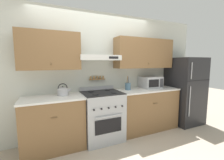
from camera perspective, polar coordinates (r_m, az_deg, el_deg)
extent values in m
plane|color=#B2A38E|center=(3.00, -1.63, -23.68)|extent=(16.00, 16.00, 0.00)
cube|color=silver|center=(3.21, -6.17, 2.31)|extent=(5.20, 0.08, 2.55)
cube|color=brown|center=(2.84, -22.56, 10.22)|extent=(1.01, 0.33, 0.65)
sphere|color=brown|center=(2.66, -22.21, 5.63)|extent=(0.02, 0.02, 0.02)
cube|color=brown|center=(3.52, 12.12, 9.83)|extent=(1.39, 0.33, 0.65)
sphere|color=brown|center=(3.37, 13.81, 6.08)|extent=(0.02, 0.02, 0.02)
cube|color=silver|center=(2.99, -4.90, 8.45)|extent=(0.81, 0.37, 0.10)
cube|color=black|center=(2.90, 0.66, 8.53)|extent=(0.20, 0.01, 0.04)
cube|color=brown|center=(3.14, -5.69, 0.26)|extent=(0.34, 0.07, 0.02)
cylinder|color=olive|center=(3.10, -8.09, 0.87)|extent=(0.03, 0.03, 0.06)
cylinder|color=olive|center=(3.12, -6.89, 0.93)|extent=(0.03, 0.03, 0.06)
cylinder|color=olive|center=(3.14, -5.70, 0.98)|extent=(0.03, 0.03, 0.06)
cylinder|color=olive|center=(3.16, -4.53, 1.04)|extent=(0.03, 0.03, 0.06)
cylinder|color=olive|center=(3.18, -3.38, 1.09)|extent=(0.03, 0.03, 0.06)
cube|color=brown|center=(2.91, -21.29, -15.35)|extent=(1.01, 0.59, 0.90)
cube|color=white|center=(2.78, -21.71, -6.43)|extent=(1.03, 0.61, 0.03)
cylinder|color=brown|center=(2.55, -21.13, -13.29)|extent=(0.10, 0.01, 0.01)
cube|color=brown|center=(3.58, 12.86, -10.88)|extent=(1.39, 0.59, 0.90)
cube|color=white|center=(3.47, 13.06, -3.55)|extent=(1.42, 0.61, 0.03)
cylinder|color=brown|center=(3.29, 16.21, -8.57)|extent=(0.10, 0.01, 0.01)
cube|color=#ADAFB5|center=(3.04, -3.76, -13.56)|extent=(0.75, 0.63, 0.93)
cube|color=black|center=(2.79, -1.31, -17.14)|extent=(0.51, 0.01, 0.26)
cylinder|color=#ADAFB5|center=(2.70, -1.12, -13.71)|extent=(0.52, 0.02, 0.02)
cube|color=black|center=(2.91, -3.83, -4.82)|extent=(0.75, 0.63, 0.01)
cylinder|color=#232326|center=(2.71, -6.27, -5.42)|extent=(0.11, 0.11, 0.02)
cylinder|color=#232326|center=(2.84, 0.65, -4.82)|extent=(0.11, 0.11, 0.02)
cylinder|color=#232326|center=(3.00, -8.08, -4.27)|extent=(0.11, 0.11, 0.02)
cylinder|color=#232326|center=(3.11, -1.72, -3.79)|extent=(0.11, 0.11, 0.02)
cylinder|color=black|center=(2.58, -6.88, -11.25)|extent=(0.03, 0.02, 0.03)
cylinder|color=black|center=(2.62, -4.02, -10.93)|extent=(0.03, 0.02, 0.03)
cylinder|color=black|center=(2.67, -1.27, -10.59)|extent=(0.03, 0.02, 0.03)
cylinder|color=black|center=(2.72, 1.38, -10.24)|extent=(0.03, 0.02, 0.03)
cylinder|color=black|center=(2.78, 3.92, -9.89)|extent=(0.03, 0.02, 0.03)
cube|color=#ADAFB5|center=(3.18, -5.71, -3.07)|extent=(0.75, 0.04, 0.07)
cube|color=#232326|center=(4.19, 25.93, -3.60)|extent=(0.74, 0.73, 1.63)
cube|color=black|center=(3.93, 30.26, -0.17)|extent=(0.74, 0.01, 0.01)
cylinder|color=#ADAFB5|center=(3.68, 28.09, 3.12)|extent=(0.02, 0.02, 0.36)
cylinder|color=#ADAFB5|center=(3.78, 27.50, -7.31)|extent=(0.02, 0.02, 0.69)
cylinder|color=#B7B7BC|center=(2.84, -18.22, -4.46)|extent=(0.19, 0.19, 0.12)
ellipsoid|color=#B7B7BC|center=(2.83, -18.26, -3.31)|extent=(0.18, 0.18, 0.07)
sphere|color=black|center=(2.83, -18.29, -2.45)|extent=(0.02, 0.02, 0.02)
cylinder|color=#B7B7BC|center=(2.85, -16.41, -4.01)|extent=(0.12, 0.04, 0.10)
torus|color=black|center=(2.83, -18.28, -2.91)|extent=(0.17, 0.01, 0.17)
cube|color=#ADAFB5|center=(3.62, 14.41, -0.80)|extent=(0.45, 0.38, 0.26)
cube|color=black|center=(3.44, 15.70, -1.24)|extent=(0.27, 0.01, 0.17)
cube|color=#38383D|center=(3.58, 18.38, -1.02)|extent=(0.09, 0.01, 0.19)
cylinder|color=slate|center=(3.26, 6.07, -2.45)|extent=(0.12, 0.12, 0.15)
cylinder|color=olive|center=(3.22, 5.85, 0.12)|extent=(0.01, 0.05, 0.16)
cylinder|color=#28282B|center=(3.25, 6.17, 0.16)|extent=(0.01, 0.04, 0.16)
cylinder|color=#B2B2B7|center=(3.26, 6.38, 0.19)|extent=(0.01, 0.03, 0.16)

